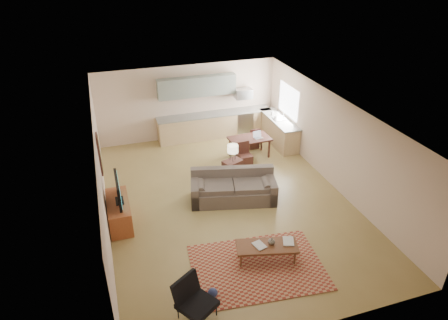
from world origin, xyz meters
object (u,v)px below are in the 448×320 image
object	(u,v)px
armchair	(197,301)
tv_credenza	(119,212)
coffee_table	(267,252)
dining_table	(249,147)
console_table	(233,170)
sofa	(233,187)

from	to	relation	value
armchair	tv_credenza	distance (m)	3.69
coffee_table	dining_table	distance (m)	5.03
coffee_table	tv_credenza	world-z (taller)	tv_credenza
console_table	dining_table	distance (m)	1.63
coffee_table	tv_credenza	size ratio (longest dim) A/B	0.97
sofa	coffee_table	bearing A→B (deg)	-78.02
sofa	tv_credenza	xyz separation A→B (m)	(-3.13, -0.09, -0.10)
tv_credenza	dining_table	distance (m)	5.09
coffee_table	sofa	bearing A→B (deg)	102.25
sofa	dining_table	distance (m)	2.68
sofa	armchair	xyz separation A→B (m)	(-1.97, -3.58, -0.01)
coffee_table	tv_credenza	distance (m)	3.91
tv_credenza	console_table	world-z (taller)	console_table
armchair	coffee_table	bearing A→B (deg)	-3.62
dining_table	coffee_table	bearing A→B (deg)	-109.68
coffee_table	dining_table	xyz separation A→B (m)	(1.44, 4.82, 0.14)
armchair	console_table	world-z (taller)	armchair
console_table	coffee_table	bearing A→B (deg)	-118.96
tv_credenza	dining_table	bearing A→B (deg)	27.98
dining_table	console_table	bearing A→B (deg)	-132.49
tv_credenza	armchair	bearing A→B (deg)	-71.67
coffee_table	armchair	xyz separation A→B (m)	(-1.90, -1.06, 0.21)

